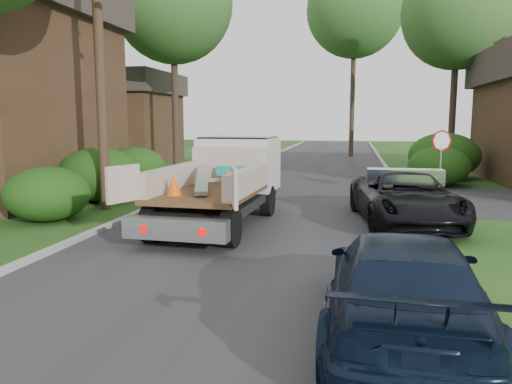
{
  "coord_description": "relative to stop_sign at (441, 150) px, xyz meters",
  "views": [
    {
      "loc": [
        2.18,
        -9.41,
        2.82
      ],
      "look_at": [
        0.04,
        1.55,
        1.2
      ],
      "focal_mm": 35.0,
      "sensor_mm": 36.0,
      "label": 1
    }
  ],
  "objects": [
    {
      "name": "ground",
      "position": [
        -5.2,
        -9.0,
        -1.78
      ],
      "size": [
        120.0,
        120.0,
        0.0
      ],
      "primitive_type": "plane",
      "color": "#194213",
      "rests_on": "ground"
    },
    {
      "name": "road",
      "position": [
        -5.2,
        1.0,
        -1.77
      ],
      "size": [
        8.0,
        90.0,
        0.02
      ],
      "primitive_type": "cube",
      "color": "#28282B",
      "rests_on": "ground"
    },
    {
      "name": "curb_left",
      "position": [
        -9.3,
        1.0,
        -1.72
      ],
      "size": [
        0.2,
        90.0,
        0.12
      ],
      "primitive_type": "cube",
      "color": "#9E9E99",
      "rests_on": "ground"
    },
    {
      "name": "curb_right",
      "position": [
        -1.1,
        1.0,
        -1.72
      ],
      "size": [
        0.2,
        90.0,
        0.12
      ],
      "primitive_type": "cube",
      "color": "#9E9E99",
      "rests_on": "ground"
    },
    {
      "name": "stop_sign",
      "position": [
        0.0,
        0.0,
        0.0
      ],
      "size": [
        0.71,
        0.32,
        2.48
      ],
      "color": "slate",
      "rests_on": "ground"
    },
    {
      "name": "utility_pole",
      "position": [
        -10.68,
        -4.02,
        3.4
      ],
      "size": [
        2.42,
        1.25,
        10.0
      ],
      "color": "#382619",
      "rests_on": "ground"
    },
    {
      "name": "house_left_far",
      "position": [
        -18.7,
        13.0,
        1.27
      ],
      "size": [
        7.56,
        7.56,
        6.0
      ],
      "color": "#3C2718",
      "rests_on": "ground"
    },
    {
      "name": "hedge_left_a",
      "position": [
        -11.4,
        -6.0,
        -1.01
      ],
      "size": [
        2.34,
        2.34,
        1.53
      ],
      "primitive_type": "ellipsoid",
      "color": "#1B430F",
      "rests_on": "ground"
    },
    {
      "name": "hedge_left_b",
      "position": [
        -11.7,
        -2.5,
        -0.84
      ],
      "size": [
        2.86,
        2.86,
        1.87
      ],
      "primitive_type": "ellipsoid",
      "color": "#1B430F",
      "rests_on": "ground"
    },
    {
      "name": "hedge_left_c",
      "position": [
        -12.0,
        1.0,
        -0.93
      ],
      "size": [
        2.6,
        2.6,
        1.7
      ],
      "primitive_type": "ellipsoid",
      "color": "#1B430F",
      "rests_on": "ground"
    },
    {
      "name": "hedge_right_a",
      "position": [
        0.6,
        4.0,
        -0.93
      ],
      "size": [
        2.6,
        2.6,
        1.7
      ],
      "primitive_type": "ellipsoid",
      "color": "#1B430F",
      "rests_on": "ground"
    },
    {
      "name": "hedge_right_b",
      "position": [
        1.3,
        7.0,
        -0.67
      ],
      "size": [
        3.38,
        3.38,
        2.21
      ],
      "primitive_type": "ellipsoid",
      "color": "#1B430F",
      "rests_on": "ground"
    },
    {
      "name": "tree_left_far",
      "position": [
        -12.7,
        8.0,
        7.2
      ],
      "size": [
        6.4,
        6.4,
        12.2
      ],
      "color": "#2D2119",
      "rests_on": "ground"
    },
    {
      "name": "tree_right_far",
      "position": [
        2.3,
        11.0,
        6.7
      ],
      "size": [
        6.0,
        6.0,
        11.5
      ],
      "color": "#2D2119",
      "rests_on": "ground"
    },
    {
      "name": "tree_center_far",
      "position": [
        -3.2,
        21.0,
        9.2
      ],
      "size": [
        7.2,
        7.2,
        14.6
      ],
      "color": "#2D2119",
      "rests_on": "ground"
    },
    {
      "name": "flatbed_truck",
      "position": [
        -6.46,
        -4.88,
        -0.51
      ],
      "size": [
        2.88,
        6.25,
        2.33
      ],
      "rotation": [
        0.0,
        0.0,
        -0.05
      ],
      "color": "black",
      "rests_on": "ground"
    },
    {
      "name": "black_pickup",
      "position": [
        -1.6,
        -4.5,
        -1.06
      ],
      "size": [
        3.1,
        5.47,
        1.44
      ],
      "primitive_type": "imported",
      "rotation": [
        0.0,
        0.0,
        0.14
      ],
      "color": "black",
      "rests_on": "ground"
    },
    {
      "name": "navy_suv",
      "position": [
        -2.33,
        -11.95,
        -1.08
      ],
      "size": [
        2.1,
        4.84,
        1.39
      ],
      "primitive_type": "imported",
      "rotation": [
        0.0,
        0.0,
        3.11
      ],
      "color": "black",
      "rests_on": "ground"
    }
  ]
}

